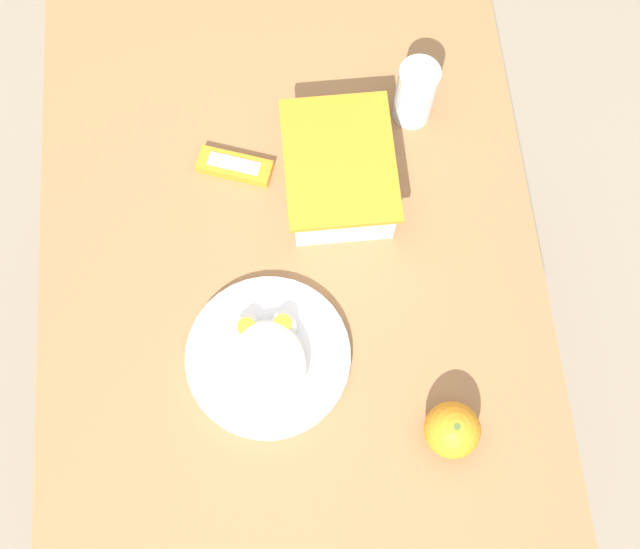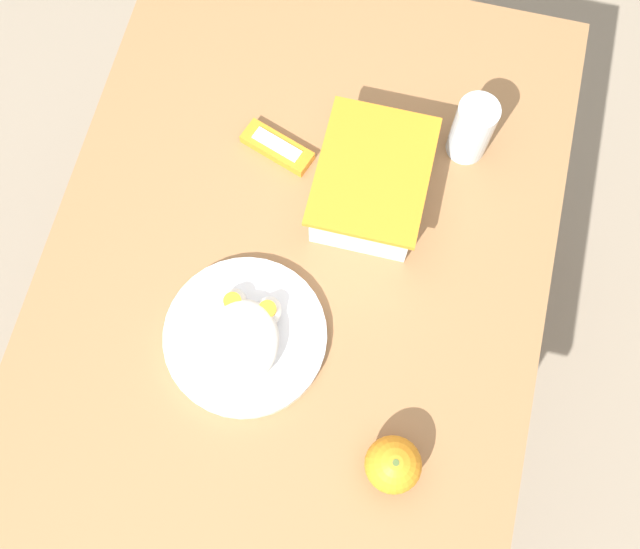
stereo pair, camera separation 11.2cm
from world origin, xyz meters
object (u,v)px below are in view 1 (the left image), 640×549
object	(u,v)px
food_container	(339,174)
candy_bar	(235,166)
rice_plate	(268,358)
drinking_glass	(416,93)
orange_fruit	(452,430)

from	to	relation	value
food_container	candy_bar	bearing A→B (deg)	-104.44
rice_plate	drinking_glass	bearing A→B (deg)	146.15
orange_fruit	drinking_glass	bearing A→B (deg)	178.35
orange_fruit	candy_bar	world-z (taller)	orange_fruit
drinking_glass	rice_plate	bearing A→B (deg)	-33.85
food_container	orange_fruit	distance (m)	0.42
orange_fruit	rice_plate	xyz separation A→B (m)	(-0.13, -0.25, -0.02)
orange_fruit	food_container	bearing A→B (deg)	-163.80
orange_fruit	candy_bar	bearing A→B (deg)	-147.85
orange_fruit	rice_plate	size ratio (longest dim) A/B	0.33
candy_bar	drinking_glass	world-z (taller)	drinking_glass
orange_fruit	candy_bar	size ratio (longest dim) A/B	0.63
rice_plate	candy_bar	world-z (taller)	rice_plate
food_container	orange_fruit	world-z (taller)	food_container
food_container	candy_bar	world-z (taller)	food_container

